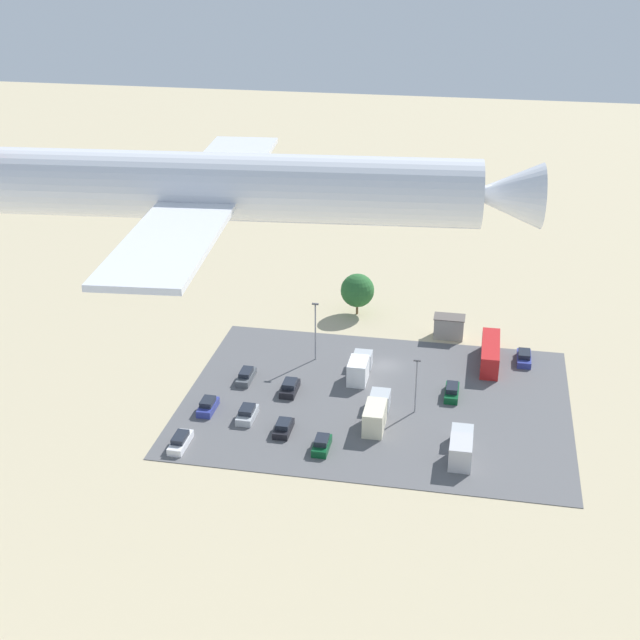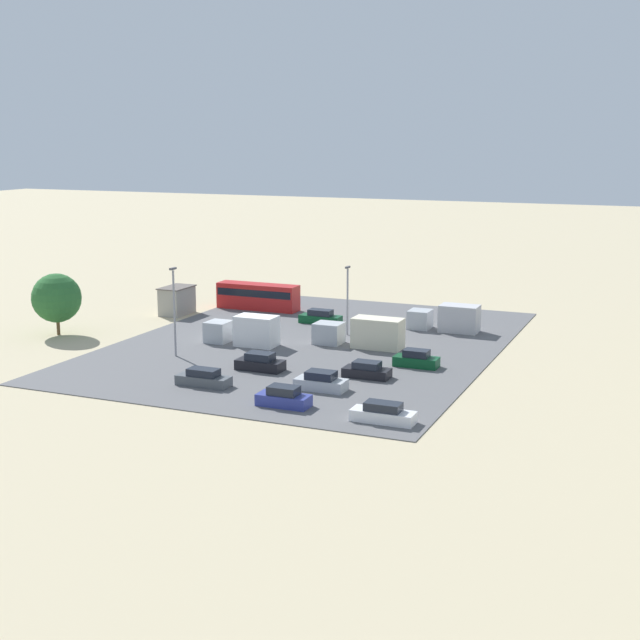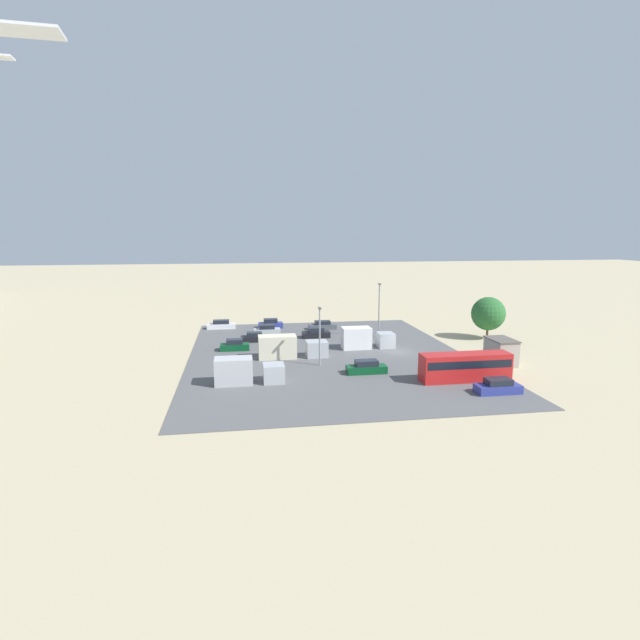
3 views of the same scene
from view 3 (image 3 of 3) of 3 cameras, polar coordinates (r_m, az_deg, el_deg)
name	(u,v)px [view 3 (image 3 of 3)]	position (r m, az deg, el deg)	size (l,w,h in m)	color
ground_plane	(398,353)	(70.13, 8.93, -3.70)	(400.00, 400.00, 0.00)	tan
parking_lot_surface	(328,355)	(67.77, 0.88, -4.03)	(48.71, 36.79, 0.08)	#565659
shed_building	(501,351)	(66.97, 19.97, -3.40)	(4.52, 2.86, 3.30)	#9E998E
bus	(465,366)	(58.26, 16.26, -5.07)	(2.47, 10.17, 3.12)	red
parked_car_0	(322,326)	(85.13, 0.28, -0.65)	(1.71, 4.67, 1.47)	#4C5156
parked_car_1	(235,346)	(71.25, -9.73, -2.90)	(1.76, 4.06, 1.58)	#0C4723
parked_car_2	(316,333)	(78.56, -0.46, -1.53)	(1.93, 4.32, 1.59)	black
parked_car_3	(366,368)	(59.33, 5.33, -5.45)	(1.75, 4.72, 1.57)	#0C4723
parked_car_4	(254,338)	(76.38, -7.52, -2.01)	(1.86, 4.10, 1.43)	black
parked_car_5	(498,387)	(55.21, 19.68, -7.21)	(1.90, 4.66, 1.55)	navy
parked_car_6	(271,324)	(86.70, -5.67, -0.47)	(1.80, 4.19, 1.60)	navy
parked_car_7	(267,330)	(81.43, -6.08, -1.17)	(1.94, 4.27, 1.58)	#ADB2B7
parked_car_8	(221,325)	(87.34, -11.22, -0.57)	(1.71, 4.80, 1.49)	silver
parked_truck_0	(245,372)	(55.65, -8.56, -5.85)	(2.54, 7.59, 2.90)	#ADB2B7
parked_truck_1	(289,347)	(66.09, -3.61, -3.15)	(2.43, 9.12, 3.03)	#ADB2B7
parked_truck_2	(365,339)	(71.60, 5.12, -2.12)	(2.48, 7.55, 3.04)	#ADB2B7
tree_near_shed	(488,314)	(81.69, 18.68, 0.69)	(5.20, 5.20, 6.58)	brown
light_pole_lot_centre	(320,333)	(61.65, -0.03, -1.53)	(0.90, 0.28, 7.32)	gray
light_pole_lot_edge	(379,308)	(78.48, 6.77, 1.38)	(0.90, 0.28, 8.54)	gray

